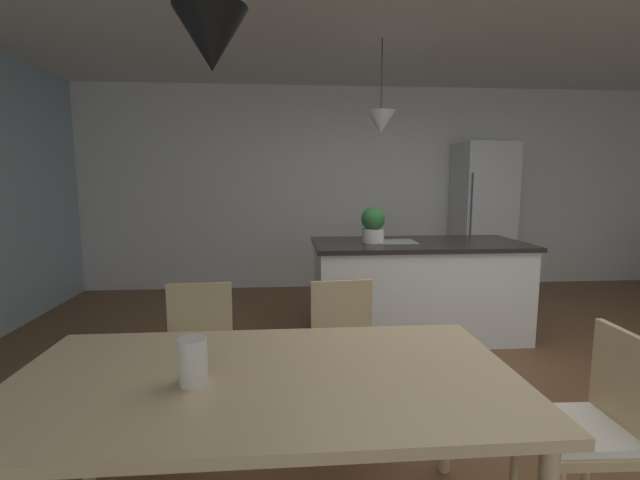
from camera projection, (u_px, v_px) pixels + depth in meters
name	position (u px, v px, depth m)	size (l,w,h in m)	color
ground_plane	(482.00, 398.00, 3.04)	(10.00, 8.40, 0.04)	brown
wall_back_kitchen	(382.00, 189.00, 6.07)	(10.00, 0.12, 2.70)	silver
dining_table	(266.00, 390.00, 1.68)	(1.91, 1.00, 0.75)	#D1B284
chair_kitchen_end	(591.00, 426.00, 1.81)	(0.41, 0.41, 0.87)	tan
chair_far_right	(345.00, 351.00, 2.60)	(0.43, 0.43, 0.87)	tan
chair_far_left	(198.00, 355.00, 2.54)	(0.41, 0.41, 0.87)	tan
kitchen_island	(417.00, 288.00, 4.17)	(1.96, 0.91, 0.91)	white
refrigerator	(482.00, 218.00, 5.83)	(0.68, 0.67, 1.95)	silver
pendant_over_table	(211.00, 39.00, 1.39)	(0.24, 0.24, 0.88)	black
pendant_over_island_main	(381.00, 122.00, 3.93)	(0.26, 0.26, 0.81)	black
potted_plant_on_island	(373.00, 225.00, 4.05)	(0.22, 0.22, 0.33)	beige
vase_on_dining_table	(193.00, 361.00, 1.58)	(0.10, 0.10, 0.17)	silver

